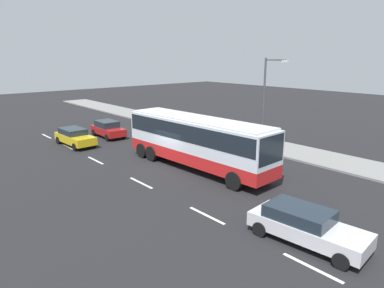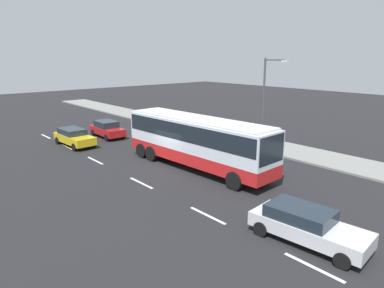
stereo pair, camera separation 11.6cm
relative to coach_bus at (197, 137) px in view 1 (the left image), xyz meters
The scene contains 9 objects.
ground_plane 2.86m from the coach_bus, 142.32° to the right, with size 120.00×120.00×0.00m, color black.
sidewalk_curb 8.94m from the coach_bus, 99.71° to the left, with size 80.00×4.00×0.15m, color gray.
lane_centreline 5.55m from the coach_bus, 60.78° to the right, with size 42.01×0.16×0.01m.
coach_bus is the anchor object (origin of this frame).
car_red_compact 12.66m from the coach_bus, behind, with size 4.19×1.92×1.55m.
car_silver_hatch 10.70m from the coach_bus, 16.85° to the right, with size 4.88×2.30×1.44m.
car_yellow_taxi 12.24m from the coach_bus, 161.88° to the right, with size 4.61×2.04×1.45m.
pedestrian_near_curb 8.66m from the coach_bus, 125.59° to the left, with size 0.32×0.32×1.70m.
street_lamp 7.36m from the coach_bus, 87.85° to the left, with size 2.09×0.24×7.22m.
Camera 1 is at (18.25, -13.83, 7.46)m, focal length 32.12 mm.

